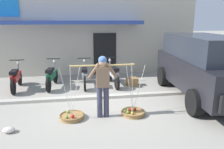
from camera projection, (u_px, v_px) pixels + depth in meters
The scene contains 13 objects.
ground_plane at pixel (104, 106), 6.77m from camera, with size 90.00×90.00×0.00m, color #9E998C.
sidewalk_curb at pixel (102, 97), 7.43m from camera, with size 20.00×0.24×0.10m, color #BAB4A5.
fruit_vendor at pixel (103, 83), 5.79m from camera, with size 1.70×0.22×1.70m.
fruit_basket_left_side at pixel (72, 116), 5.89m from camera, with size 0.68×0.68×1.45m.
fruit_basket_right_side at pixel (133, 112), 6.12m from camera, with size 0.68×0.68×1.45m.
motorcycle_nearest_shop at pixel (16, 78), 8.26m from camera, with size 0.54×1.82×1.09m.
motorcycle_second_in_row at pixel (52, 76), 8.54m from camera, with size 0.54×1.82×1.09m.
motorcycle_third_in_row at pixel (85, 75), 8.67m from camera, with size 0.54×1.82×1.09m.
motorcycle_end_of_row at pixel (113, 75), 8.82m from camera, with size 0.54×1.82×1.09m.
parked_truck at pixel (204, 65), 7.36m from camera, with size 2.45×4.94×2.10m.
storefront_building at pixel (65, 29), 12.44m from camera, with size 13.00×6.00×4.20m.
plastic_litter_bag at pixel (9, 130), 5.15m from camera, with size 0.28×0.22×0.14m, color silver.
wooden_crate at pixel (132, 82), 8.87m from camera, with size 0.44×0.36×0.32m, color olive.
Camera 1 is at (-0.77, -6.29, 2.59)m, focal length 34.88 mm.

